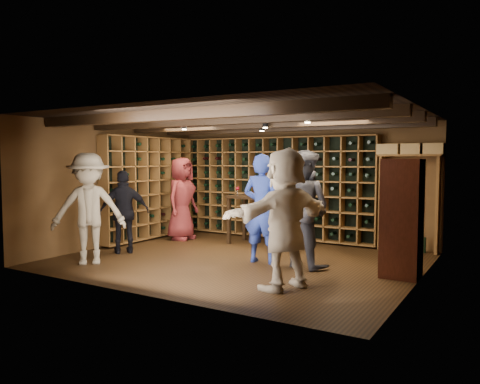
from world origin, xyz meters
The scene contains 13 objects.
ground centered at (0.00, 0.00, 0.00)m, with size 6.00×6.00×0.00m, color #331F0E.
room_shell centered at (0.00, 0.05, 2.42)m, with size 6.00×6.00×6.00m.
wine_rack_back centered at (-0.52, 2.33, 1.15)m, with size 4.65×0.30×2.20m.
wine_rack_left centered at (-2.83, 0.82, 1.15)m, with size 0.30×2.65×2.20m.
crate_shelf centered at (2.41, 2.32, 1.57)m, with size 1.20×0.32×2.07m.
display_cabinet centered at (2.71, 0.20, 0.86)m, with size 0.55×0.50×1.75m.
man_blue_shirt centered at (0.45, 0.00, 0.93)m, with size 0.68×0.45×1.87m, color navy.
man_grey_suit centered at (1.19, 0.10, 0.96)m, with size 0.93×0.73×1.92m, color black.
guest_red_floral centered at (-2.18, 1.16, 0.91)m, with size 0.89×0.58×1.81m, color maroon.
guest_woman_black centered at (-2.16, -0.61, 0.78)m, with size 0.92×0.38×1.57m, color black.
guest_khaki centered at (-2.01, -1.58, 0.94)m, with size 1.21×0.70×1.88m, color #7B6E55.
guest_beige centered at (1.49, -1.26, 0.97)m, with size 1.79×0.57×1.93m, color tan.
tasting_table centered at (-0.34, 1.44, 0.89)m, with size 1.40×0.79×1.30m.
Camera 1 is at (4.21, -6.99, 1.77)m, focal length 35.00 mm.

